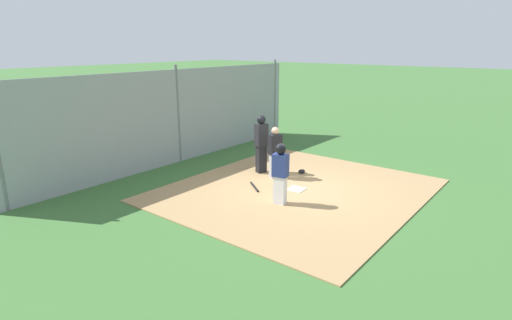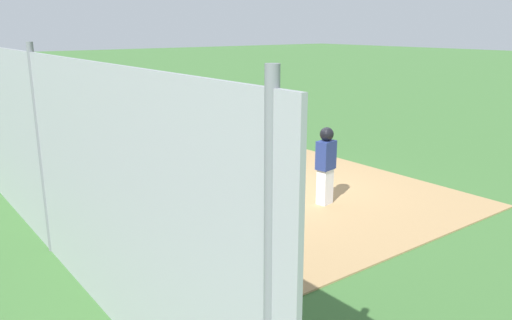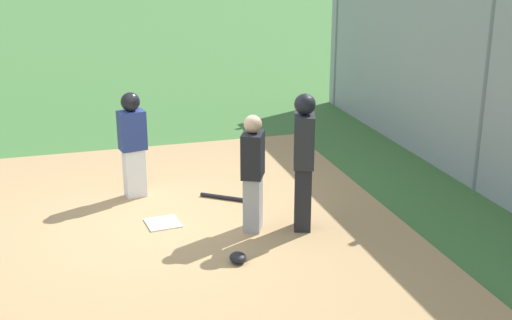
{
  "view_description": "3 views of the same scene",
  "coord_description": "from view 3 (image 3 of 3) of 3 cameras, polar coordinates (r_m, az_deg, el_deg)",
  "views": [
    {
      "loc": [
        9.28,
        5.84,
        4.02
      ],
      "look_at": [
        0.09,
        -1.39,
        0.68
      ],
      "focal_mm": 28.58,
      "sensor_mm": 36.0,
      "label": 1
    },
    {
      "loc": [
        8.19,
        -6.92,
        3.58
      ],
      "look_at": [
        -0.1,
        -0.59,
        0.83
      ],
      "focal_mm": 35.79,
      "sensor_mm": 36.0,
      "label": 2
    },
    {
      "loc": [
        -8.64,
        1.18,
        3.85
      ],
      "look_at": [
        -0.04,
        -1.32,
        0.84
      ],
      "focal_mm": 48.2,
      "sensor_mm": 36.0,
      "label": 3
    }
  ],
  "objects": [
    {
      "name": "home_plate",
      "position": [
        9.52,
        -7.74,
        -5.21
      ],
      "size": [
        0.48,
        0.48,
        0.02
      ],
      "primitive_type": "cube",
      "rotation": [
        0.0,
        0.0,
        0.1
      ],
      "color": "white",
      "rests_on": "dirt_infield"
    },
    {
      "name": "baseball_bat",
      "position": [
        10.26,
        -2.6,
        -3.13
      ],
      "size": [
        0.51,
        0.66,
        0.06
      ],
      "primitive_type": "cylinder",
      "rotation": [
        0.0,
        1.57,
        0.94
      ],
      "color": "black",
      "rests_on": "dirt_infield"
    },
    {
      "name": "catcher_mask",
      "position": [
        8.38,
        -1.51,
        -8.09
      ],
      "size": [
        0.24,
        0.2,
        0.12
      ],
      "primitive_type": "ellipsoid",
      "color": "black",
      "rests_on": "dirt_infield"
    },
    {
      "name": "backstop_fence",
      "position": [
        10.8,
        18.55,
        5.6
      ],
      "size": [
        12.0,
        0.1,
        3.35
      ],
      "color": "#93999E",
      "rests_on": "ground_plane"
    },
    {
      "name": "runner",
      "position": [
        10.26,
        -10.21,
        1.77
      ],
      "size": [
        0.33,
        0.42,
        1.6
      ],
      "rotation": [
        0.0,
        0.0,
        3.33
      ],
      "color": "silver",
      "rests_on": "dirt_infield"
    },
    {
      "name": "dirt_infield",
      "position": [
        9.53,
        -7.73,
        -5.34
      ],
      "size": [
        7.2,
        6.4,
        0.03
      ],
      "primitive_type": "cube",
      "color": "#A88456",
      "rests_on": "ground_plane"
    },
    {
      "name": "catcher",
      "position": [
        8.96,
        -0.26,
        -0.98
      ],
      "size": [
        0.46,
        0.4,
        1.58
      ],
      "rotation": [
        0.0,
        0.0,
        1.12
      ],
      "color": "#9E9EA3",
      "rests_on": "dirt_infield"
    },
    {
      "name": "umpire",
      "position": [
        8.96,
        3.98,
        0.11
      ],
      "size": [
        0.44,
        0.37,
        1.85
      ],
      "rotation": [
        0.0,
        0.0,
        1.24
      ],
      "color": "black",
      "rests_on": "dirt_infield"
    },
    {
      "name": "ground_plane",
      "position": [
        9.53,
        -7.73,
        -5.43
      ],
      "size": [
        140.0,
        140.0,
        0.0
      ],
      "primitive_type": "plane",
      "color": "#3D6B33"
    }
  ]
}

